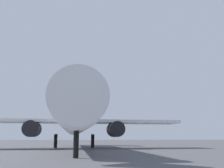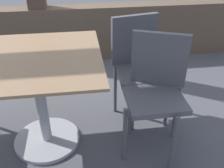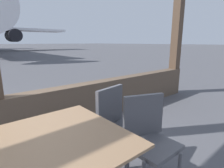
{
  "view_description": "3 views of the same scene",
  "coord_description": "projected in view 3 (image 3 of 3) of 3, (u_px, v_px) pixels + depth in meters",
  "views": [
    {
      "loc": [
        1.25,
        -3.2,
        1.33
      ],
      "look_at": [
        3.09,
        9.06,
        3.9
      ],
      "focal_mm": 41.41,
      "sensor_mm": 36.0,
      "label": 1
    },
    {
      "loc": [
        0.43,
        -3.18,
        1.52
      ],
      "look_at": [
        0.64,
        -1.7,
        0.6
      ],
      "focal_mm": 42.08,
      "sensor_mm": 36.0,
      "label": 2
    },
    {
      "loc": [
        -0.25,
        -2.58,
        1.36
      ],
      "look_at": [
        0.74,
        -1.4,
        1.0
      ],
      "focal_mm": 28.75,
      "sensor_mm": 36.0,
      "label": 3
    }
  ],
  "objects": [
    {
      "name": "cafe_chair_window_left",
      "position": [
        117.0,
        122.0,
        1.89
      ],
      "size": [
        0.45,
        0.45,
        0.9
      ],
      "color": "#4C4C51",
      "rests_on": "ground"
    },
    {
      "name": "cafe_chair_window_right",
      "position": [
        148.0,
        134.0,
        1.64
      ],
      "size": [
        0.5,
        0.5,
        0.89
      ],
      "color": "#4C4C51",
      "rests_on": "ground"
    }
  ]
}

